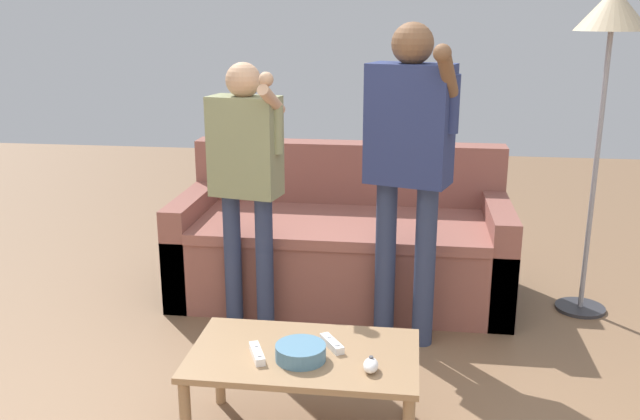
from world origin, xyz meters
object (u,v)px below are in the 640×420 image
at_px(player_right, 409,149).
at_px(snack_bowl, 301,352).
at_px(floor_lamp, 611,30).
at_px(game_remote_wand_far, 257,354).
at_px(couch, 343,244).
at_px(game_remote_wand_near, 332,344).
at_px(player_left, 246,167).
at_px(coffee_table, 304,364).
at_px(game_remote_nunchuk, 371,365).

bearing_deg(player_right, snack_bowl, -110.23).
relative_size(floor_lamp, game_remote_wand_far, 11.23).
height_order(snack_bowl, game_remote_wand_far, snack_bowl).
bearing_deg(game_remote_wand_far, player_right, 62.01).
bearing_deg(game_remote_wand_far, couch, 84.36).
height_order(couch, game_remote_wand_far, couch).
xyz_separation_m(snack_bowl, game_remote_wand_near, (0.11, 0.12, -0.01)).
relative_size(game_remote_wand_near, game_remote_wand_far, 0.92).
xyz_separation_m(floor_lamp, player_left, (-1.84, -0.47, -0.67)).
height_order(player_right, player_left, player_right).
xyz_separation_m(player_right, game_remote_wand_near, (-0.27, -0.90, -0.61)).
bearing_deg(floor_lamp, player_right, -153.05).
distance_m(floor_lamp, player_left, 2.02).
distance_m(floor_lamp, player_right, 1.27).
height_order(couch, game_remote_wand_near, couch).
height_order(coffee_table, game_remote_nunchuk, game_remote_nunchuk).
height_order(floor_lamp, game_remote_wand_far, floor_lamp).
relative_size(game_remote_nunchuk, game_remote_wand_near, 0.60).
distance_m(game_remote_wand_near, game_remote_wand_far, 0.30).
distance_m(snack_bowl, player_right, 1.24).
distance_m(coffee_table, floor_lamp, 2.37).
bearing_deg(coffee_table, game_remote_wand_near, 28.12).
xyz_separation_m(couch, snack_bowl, (0.01, -1.63, 0.12)).
height_order(couch, coffee_table, couch).
distance_m(couch, game_remote_nunchuk, 1.71).
bearing_deg(player_right, game_remote_nunchuk, -95.62).
bearing_deg(coffee_table, game_remote_wand_far, -159.36).
height_order(couch, snack_bowl, couch).
xyz_separation_m(coffee_table, game_remote_wand_far, (-0.17, -0.06, 0.07)).
relative_size(couch, coffee_table, 2.20).
xyz_separation_m(snack_bowl, game_remote_wand_far, (-0.17, -0.00, -0.01)).
distance_m(snack_bowl, game_remote_wand_far, 0.17).
bearing_deg(game_remote_nunchuk, player_left, 122.96).
bearing_deg(couch, game_remote_nunchuk, -80.72).
height_order(floor_lamp, player_right, floor_lamp).
xyz_separation_m(couch, floor_lamp, (1.40, -0.10, 1.27)).
height_order(game_remote_nunchuk, player_right, player_right).
height_order(game_remote_nunchuk, floor_lamp, floor_lamp).
bearing_deg(snack_bowl, game_remote_wand_near, 47.46).
bearing_deg(game_remote_nunchuk, couch, 99.28).
relative_size(snack_bowl, player_left, 0.14).
bearing_deg(player_left, coffee_table, -65.47).
bearing_deg(game_remote_wand_far, snack_bowl, 1.38).
distance_m(couch, game_remote_wand_near, 1.52).
xyz_separation_m(snack_bowl, floor_lamp, (1.39, 1.53, 1.15)).
bearing_deg(player_left, couch, 51.95).
xyz_separation_m(player_left, game_remote_wand_near, (0.56, -0.95, -0.49)).
xyz_separation_m(player_right, game_remote_wand_far, (-0.54, -1.02, -0.61)).
height_order(couch, floor_lamp, floor_lamp).
height_order(couch, game_remote_nunchuk, couch).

